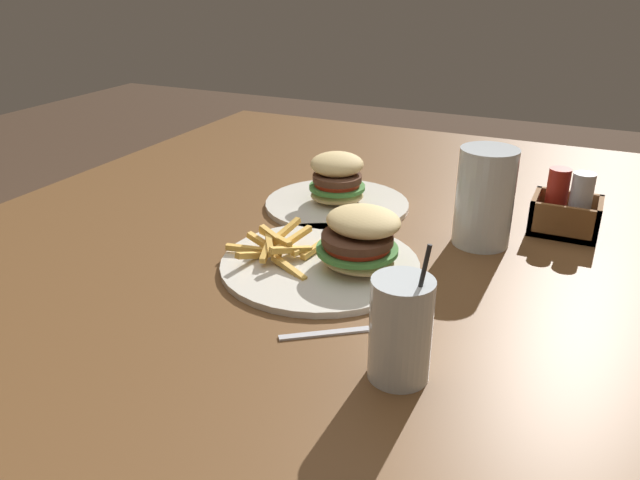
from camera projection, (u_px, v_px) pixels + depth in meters
dining_table at (349, 262)px, 1.11m from camera, size 1.29×1.41×0.70m
meal_plate_near at (337, 252)px, 0.92m from camera, size 0.30×0.30×0.10m
beer_glass at (484, 201)px, 0.99m from camera, size 0.09×0.09×0.16m
juice_glass at (400, 334)px, 0.67m from camera, size 0.07×0.07×0.17m
spoon at (397, 322)px, 0.78m from camera, size 0.17×0.13×0.02m
meal_plate_far at (337, 192)px, 1.16m from camera, size 0.27×0.27×0.10m
condiment_caddy at (566, 210)px, 1.05m from camera, size 0.11×0.09×0.11m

